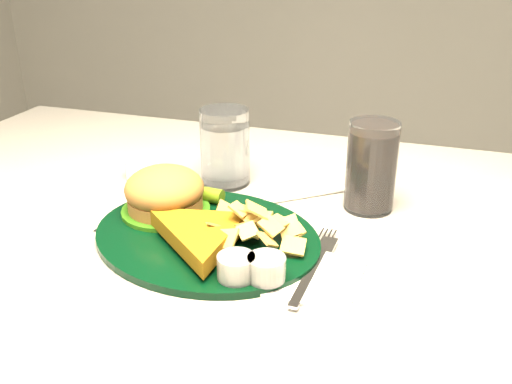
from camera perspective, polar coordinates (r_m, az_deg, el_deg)
dinner_plate at (r=0.69m, az=-5.06°, el=-2.40°), size 0.34×0.31×0.07m
water_glass at (r=0.84m, az=-3.12°, el=4.49°), size 0.08×0.08×0.11m
cola_glass at (r=0.77m, az=11.45°, el=2.53°), size 0.08×0.08×0.12m
fork_napkin at (r=0.63m, az=5.40°, el=-8.11°), size 0.12×0.16×0.01m
spoon at (r=0.77m, az=-13.62°, el=-2.05°), size 0.04×0.15×0.01m
ramekin at (r=0.88m, az=-11.48°, el=2.25°), size 0.06×0.06×0.03m
wrapped_straw at (r=0.79m, az=2.45°, el=-0.76°), size 0.22×0.20×0.01m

